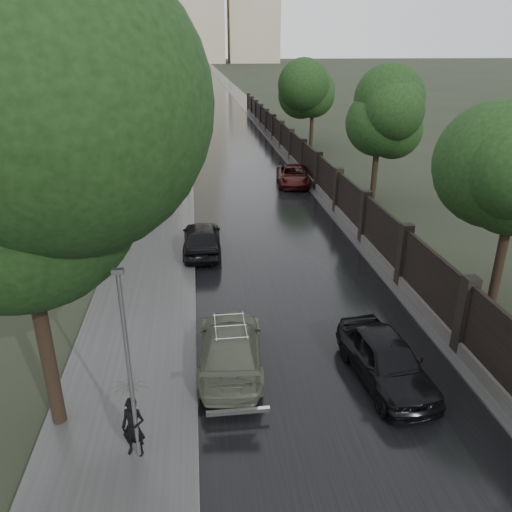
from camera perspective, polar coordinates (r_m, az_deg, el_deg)
The scene contains 17 objects.
ground at distance 12.82m, azimuth 13.46°, elevation -24.41°, with size 800.00×800.00×0.00m, color black.
road at distance 198.26m, azimuth -6.21°, elevation 20.11°, with size 8.00×420.00×0.02m, color black.
sidewalk_left at distance 198.23m, azimuth -8.06°, elevation 20.05°, with size 4.00×420.00×0.16m, color #2D2D2D.
verge_right at distance 198.43m, azimuth -4.52°, elevation 20.18°, with size 3.00×420.00×0.08m, color #2D2D2D.
fence_right at distance 41.70m, azimuth 4.81°, elevation 11.38°, with size 0.45×75.72×2.70m.
tree_left_near at distance 12.02m, azimuth -25.76°, elevation 6.78°, with size 5.44×5.44×9.16m.
tree_left_far at distance 38.46m, azimuth -13.84°, elevation 16.24°, with size 4.25×4.25×7.39m.
tree_right_b at distance 32.32m, azimuth 13.90°, elevation 14.55°, with size 4.08×4.08×7.01m.
tree_right_c at distance 49.49m, azimuth 6.52°, elevation 17.74°, with size 4.08×4.08×7.01m.
lamp_post at distance 11.71m, azimuth -14.30°, elevation -12.37°, with size 0.25×0.12×5.11m.
traffic_light at distance 33.72m, azimuth -7.91°, elevation 10.90°, with size 0.16×0.32×4.00m.
brick_building at distance 61.69m, azimuth -21.99°, elevation 22.07°, with size 24.00×18.00×20.00m, color black.
volga_sedan at distance 15.73m, azimuth -2.92°, elevation -10.29°, with size 1.94×4.77×1.38m, color #4D5342.
hatchback_left at distance 24.14m, azimuth -6.21°, elevation 2.08°, with size 1.81×4.49×1.53m, color black.
car_right_near at distance 15.53m, azimuth 14.64°, elevation -11.39°, with size 1.75×4.34×1.48m, color black.
car_right_far at distance 36.46m, azimuth 4.25°, elevation 9.17°, with size 2.22×4.82×1.34m, color black.
pedestrian_umbrella at distance 12.29m, azimuth -14.21°, elevation -15.45°, with size 1.15×1.16×2.48m.
Camera 1 is at (-3.71, -8.00, 9.30)m, focal length 35.00 mm.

